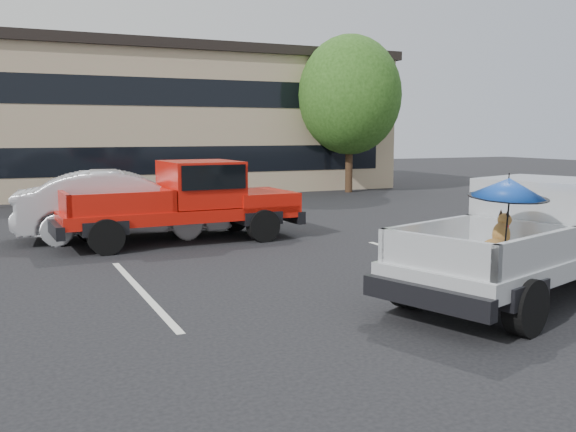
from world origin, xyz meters
The scene contains 9 objects.
ground centered at (0.00, 0.00, 0.00)m, with size 90.00×90.00×0.00m, color black.
stripe_left centered at (-3.00, 2.00, 0.00)m, with size 0.12×5.00×0.01m, color silver.
stripe_right centered at (3.00, 2.00, 0.00)m, with size 0.12×5.00×0.01m, color silver.
motel_building centered at (2.00, 20.99, 3.21)m, with size 20.40×8.40×6.30m.
tree_right centered at (9.00, 16.00, 4.21)m, with size 4.46×4.46×6.78m.
tree_back centered at (6.00, 24.00, 4.41)m, with size 4.68×4.68×7.11m.
silver_pickup centered at (2.82, -0.86, 1.05)m, with size 6.02×3.64×2.06m.
red_pickup centered at (-0.75, 6.56, 1.06)m, with size 5.93×2.35×1.93m.
silver_sedan centered at (-2.26, 7.60, 0.84)m, with size 1.78×5.10×1.68m, color #A9ABB1.
Camera 1 is at (-5.09, -8.45, 2.62)m, focal length 40.00 mm.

